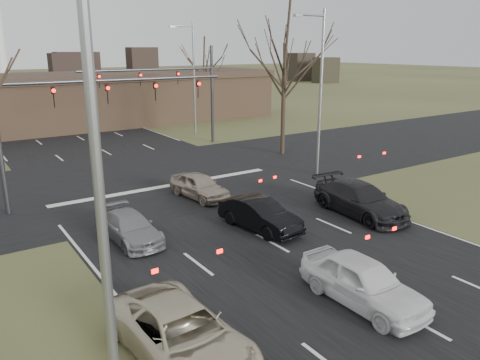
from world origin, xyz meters
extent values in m
plane|color=#404625|center=(0.00, 0.00, 0.00)|extent=(360.00, 360.00, 0.00)
cube|color=black|center=(0.00, 60.00, 0.01)|extent=(14.00, 300.00, 0.02)
cube|color=black|center=(0.00, 15.00, 0.01)|extent=(200.00, 14.00, 0.02)
cube|color=brown|center=(2.00, 38.00, 2.30)|extent=(42.00, 10.00, 4.60)
cube|color=#38281E|center=(2.00, 38.00, 4.95)|extent=(42.40, 10.40, 0.70)
cylinder|color=#383A3D|center=(-2.50, 13.00, 6.20)|extent=(12.00, 0.18, 0.18)
imported|color=black|center=(-5.83, 13.00, 5.50)|extent=(0.16, 0.20, 1.00)
imported|color=black|center=(-3.17, 13.00, 5.50)|extent=(0.16, 0.20, 1.00)
imported|color=black|center=(-0.50, 13.00, 5.50)|extent=(0.16, 0.20, 1.00)
imported|color=black|center=(2.17, 13.00, 5.50)|extent=(0.16, 0.20, 1.00)
cylinder|color=#383A3D|center=(9.00, 23.00, 4.00)|extent=(0.24, 0.24, 8.00)
cylinder|color=#383A3D|center=(3.50, 23.00, 6.20)|extent=(11.00, 0.18, 0.18)
imported|color=black|center=(5.86, 23.00, 5.50)|extent=(0.16, 0.20, 1.00)
imported|color=black|center=(2.71, 23.00, 5.50)|extent=(0.16, 0.20, 1.00)
imported|color=black|center=(-0.43, 23.00, 5.50)|extent=(0.16, 0.20, 1.00)
cylinder|color=gray|center=(-9.00, -4.00, 5.00)|extent=(0.18, 0.18, 10.00)
cylinder|color=gray|center=(9.00, 10.00, 5.00)|extent=(0.18, 0.18, 10.00)
cylinder|color=gray|center=(8.00, 10.00, 9.60)|extent=(2.00, 0.12, 0.12)
cube|color=gray|center=(7.00, 10.00, 9.55)|extent=(0.50, 0.25, 0.15)
cylinder|color=gray|center=(9.50, 27.00, 5.00)|extent=(0.18, 0.18, 10.00)
cylinder|color=gray|center=(8.50, 27.00, 9.60)|extent=(2.00, 0.12, 0.12)
cube|color=gray|center=(7.50, 27.00, 9.55)|extent=(0.50, 0.25, 0.15)
cylinder|color=black|center=(11.00, 16.00, 3.16)|extent=(0.32, 0.32, 6.33)
cylinder|color=black|center=(15.00, 35.00, 2.48)|extent=(0.32, 0.32, 4.95)
imported|color=beige|center=(-6.50, -1.60, 0.71)|extent=(2.64, 5.26, 1.43)
imported|color=white|center=(-0.50, -2.30, 0.76)|extent=(1.80, 4.45, 1.51)
imported|color=black|center=(0.50, 4.56, 0.69)|extent=(1.98, 4.35, 1.38)
imported|color=black|center=(5.68, 3.43, 0.77)|extent=(2.57, 5.46, 1.54)
imported|color=gray|center=(-4.75, 6.58, 0.59)|extent=(1.80, 4.14, 1.19)
imported|color=#A59686|center=(0.50, 10.06, 0.67)|extent=(2.06, 4.13, 1.35)
camera|label=1|loc=(-11.09, -11.14, 7.84)|focal=35.00mm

